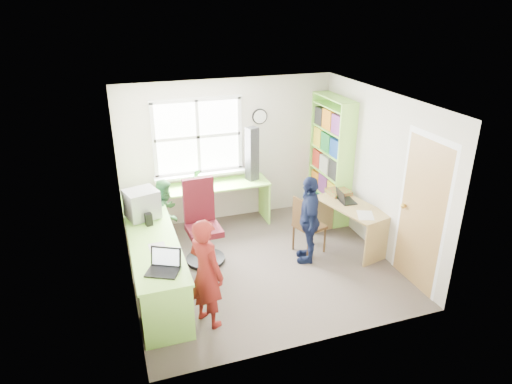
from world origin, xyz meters
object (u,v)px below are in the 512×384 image
wooden_chair (306,224)px  person_red (206,273)px  l_desk (172,264)px  crt_monitor (142,204)px  laptop_left (164,266)px  person_navy (309,219)px  bookshelf (330,162)px  person_green (166,213)px  potted_plant (196,178)px  swivel_chair (202,227)px  cd_tower (252,154)px  laptop_right (344,199)px  right_desk (351,217)px

wooden_chair → person_red: bearing=-165.3°
l_desk → crt_monitor: bearing=106.0°
laptop_left → crt_monitor: bearing=120.7°
person_navy → crt_monitor: bearing=-84.8°
bookshelf → wooden_chair: (-0.90, -1.05, -0.52)m
wooden_chair → person_green: person_green is taller
person_navy → potted_plant: bearing=-118.7°
l_desk → wooden_chair: bearing=11.5°
l_desk → potted_plant: bearing=68.4°
person_red → l_desk: bearing=-6.4°
l_desk → wooden_chair: (2.05, 0.42, 0.03)m
bookshelf → potted_plant: bearing=173.1°
person_green → person_navy: (1.87, -1.07, 0.11)m
l_desk → swivel_chair: bearing=52.9°
l_desk → crt_monitor: size_ratio=5.87×
wooden_chair → laptop_left: bearing=-173.1°
swivel_chair → person_green: swivel_chair is taller
person_green → cd_tower: bearing=-42.0°
l_desk → laptop_left: laptop_left is taller
person_red → person_green: (-0.17, 1.98, -0.13)m
bookshelf → swivel_chair: 2.55m
l_desk → cd_tower: 2.50m
wooden_chair → person_red: size_ratio=0.66×
potted_plant → person_green: (-0.56, -0.45, -0.35)m
laptop_right → person_navy: bearing=117.4°
cd_tower → person_green: size_ratio=0.82×
potted_plant → cd_tower: bearing=-1.1°
right_desk → potted_plant: size_ratio=4.44×
potted_plant → person_green: bearing=-141.4°
potted_plant → bookshelf: bearing=-6.9°
l_desk → crt_monitor: (-0.24, 0.84, 0.50)m
swivel_chair → person_green: (-0.43, 0.55, 0.02)m
crt_monitor → person_navy: size_ratio=0.38×
swivel_chair → person_red: bearing=-103.7°
l_desk → laptop_left: (-0.16, -0.57, 0.35)m
right_desk → person_navy: person_navy is taller
wooden_chair → person_green: bearing=138.2°
wooden_chair → laptop_right: wooden_chair is taller
crt_monitor → bookshelf: bearing=-5.1°
crt_monitor → laptop_right: crt_monitor is taller
bookshelf → laptop_right: 0.99m
swivel_chair → person_navy: person_navy is taller
laptop_left → l_desk: bearing=101.9°
cd_tower → person_green: (-1.51, -0.43, -0.65)m
cd_tower → person_red: cd_tower is taller
person_red → person_navy: bearing=-91.7°
cd_tower → person_navy: bearing=-95.0°
right_desk → crt_monitor: (-3.03, 0.46, 0.46)m
laptop_left → person_red: 0.48m
person_navy → bookshelf: bearing=162.9°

